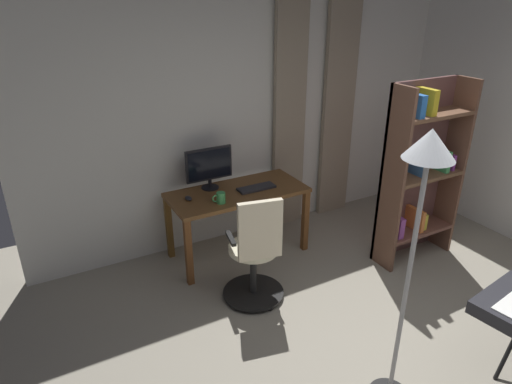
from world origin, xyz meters
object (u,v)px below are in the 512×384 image
office_chair (255,255)px  floor_lamp (422,194)px  mug_coffee (221,198)px  bookshelf (418,172)px  desk (238,200)px  computer_monitor (209,166)px  computer_keyboard (256,188)px  computer_mouse (188,198)px

office_chair → floor_lamp: 1.78m
mug_coffee → bookshelf: size_ratio=0.07×
desk → mug_coffee: mug_coffee is taller
computer_monitor → bookshelf: size_ratio=0.27×
mug_coffee → floor_lamp: size_ratio=0.07×
computer_keyboard → computer_monitor: bearing=-32.1°
desk → floor_lamp: (-0.06, 2.19, 0.93)m
computer_keyboard → bookshelf: bookshelf is taller
desk → floor_lamp: size_ratio=0.72×
computer_monitor → computer_mouse: 0.41m
mug_coffee → computer_mouse: bearing=-41.3°
desk → computer_mouse: computer_mouse is taller
computer_monitor → office_chair: bearing=88.8°
computer_monitor → bookshelf: bearing=149.1°
desk → computer_monitor: 0.45m
computer_monitor → computer_keyboard: bearing=147.9°
computer_keyboard → computer_mouse: computer_mouse is taller
desk → computer_monitor: size_ratio=2.84×
computer_monitor → computer_mouse: (0.30, 0.17, -0.22)m
office_chair → floor_lamp: (-0.30, 1.38, 1.07)m
office_chair → computer_monitor: bearing=100.8°
desk → computer_keyboard: size_ratio=3.55×
desk → bookshelf: bearing=151.1°
computer_mouse → floor_lamp: 2.44m
computer_keyboard → mug_coffee: 0.48m
mug_coffee → floor_lamp: 2.18m
computer_monitor → computer_keyboard: computer_monitor is taller
computer_keyboard → floor_lamp: floor_lamp is taller
computer_mouse → floor_lamp: (-0.58, 2.23, 0.81)m
computer_monitor → computer_mouse: bearing=29.0°
computer_monitor → computer_keyboard: size_ratio=1.25×
office_chair → computer_keyboard: (-0.43, -0.76, 0.26)m
computer_mouse → office_chair: bearing=108.2°
computer_mouse → floor_lamp: size_ratio=0.05×
desk → computer_mouse: size_ratio=13.96×
computer_keyboard → bookshelf: bearing=149.5°
mug_coffee → computer_keyboard: bearing=-164.7°
office_chair → bookshelf: 1.87m
desk → computer_monitor: bearing=-43.2°
office_chair → floor_lamp: size_ratio=0.55×
mug_coffee → floor_lamp: floor_lamp is taller
desk → office_chair: (0.24, 0.81, -0.15)m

